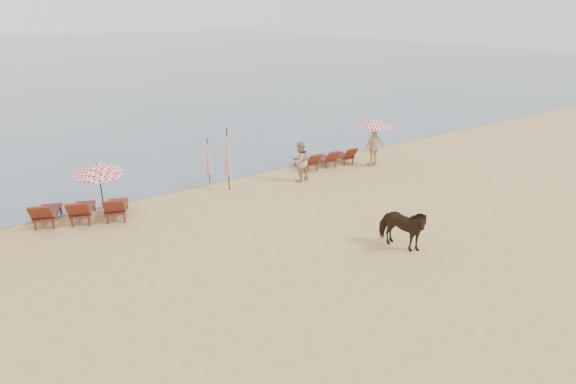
# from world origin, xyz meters

# --- Properties ---
(ground) EXTENTS (120.00, 120.00, 0.00)m
(ground) POSITION_xyz_m (0.00, 0.00, 0.00)
(ground) COLOR tan
(ground) RESTS_ON ground
(sea) EXTENTS (160.00, 140.00, 0.06)m
(sea) POSITION_xyz_m (0.00, 80.00, 0.00)
(sea) COLOR #51606B
(sea) RESTS_ON ground
(lounger_cluster_left) EXTENTS (3.44, 2.74, 0.66)m
(lounger_cluster_left) POSITION_xyz_m (-5.95, 9.10, 0.46)
(lounger_cluster_left) COLOR #5B2415
(lounger_cluster_left) RESTS_ON ground
(lounger_cluster_right) EXTENTS (2.79, 1.81, 0.58)m
(lounger_cluster_right) POSITION_xyz_m (5.13, 9.15, 0.40)
(lounger_cluster_right) COLOR #5B2415
(lounger_cluster_right) RESTS_ON ground
(umbrella_open_left_b) EXTENTS (1.66, 1.69, 2.12)m
(umbrella_open_left_b) POSITION_xyz_m (-5.19, 9.11, 1.83)
(umbrella_open_left_b) COLOR black
(umbrella_open_left_b) RESTS_ON ground
(umbrella_open_right) EXTENTS (1.81, 1.81, 2.21)m
(umbrella_open_right) POSITION_xyz_m (7.27, 8.31, 1.99)
(umbrella_open_right) COLOR black
(umbrella_open_right) RESTS_ON ground
(umbrella_closed_left) EXTENTS (0.32, 0.32, 2.64)m
(umbrella_closed_left) POSITION_xyz_m (-0.21, 8.95, 1.62)
(umbrella_closed_left) COLOR black
(umbrella_closed_left) RESTS_ON ground
(umbrella_closed_right) EXTENTS (0.24, 0.24, 2.00)m
(umbrella_closed_right) POSITION_xyz_m (-0.51, 10.13, 1.23)
(umbrella_closed_right) COLOR black
(umbrella_closed_right) RESTS_ON ground
(cow) EXTENTS (1.23, 1.83, 1.41)m
(cow) POSITION_xyz_m (1.70, 1.31, 0.71)
(cow) COLOR black
(cow) RESTS_ON ground
(beachgoer_right_a) EXTENTS (0.95, 0.80, 1.76)m
(beachgoer_right_a) POSITION_xyz_m (2.85, 8.20, 0.88)
(beachgoer_right_a) COLOR tan
(beachgoer_right_a) RESTS_ON ground
(beachgoer_right_b) EXTENTS (1.08, 0.46, 1.83)m
(beachgoer_right_b) POSITION_xyz_m (7.00, 7.95, 0.92)
(beachgoer_right_b) COLOR #E3BA8E
(beachgoer_right_b) RESTS_ON ground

